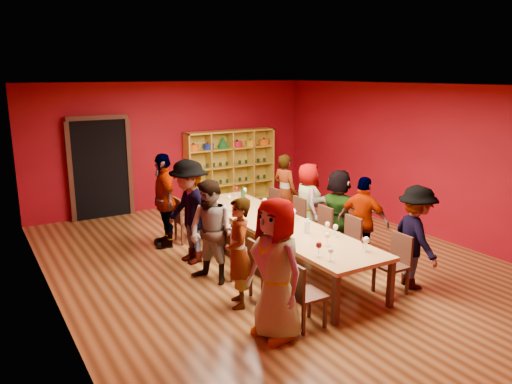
% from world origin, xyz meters
% --- Properties ---
extents(room_shell, '(7.10, 9.10, 3.04)m').
position_xyz_m(room_shell, '(0.00, 0.00, 1.50)').
color(room_shell, '#512D15').
rests_on(room_shell, ground).
extents(tasting_table, '(1.10, 4.50, 0.75)m').
position_xyz_m(tasting_table, '(0.00, 0.00, 0.70)').
color(tasting_table, '#A67845').
rests_on(tasting_table, ground).
extents(doorway, '(1.40, 0.17, 2.30)m').
position_xyz_m(doorway, '(-1.80, 4.43, 1.12)').
color(doorway, black).
rests_on(doorway, ground).
extents(shelving_unit, '(2.40, 0.40, 1.80)m').
position_xyz_m(shelving_unit, '(1.40, 4.32, 0.98)').
color(shelving_unit, '#B59528').
rests_on(shelving_unit, ground).
extents(chair_person_left_0, '(0.42, 0.42, 0.89)m').
position_xyz_m(chair_person_left_0, '(-0.91, -2.00, 0.50)').
color(chair_person_left_0, '#331911').
rests_on(chair_person_left_0, ground).
extents(person_left_0, '(0.60, 0.93, 1.77)m').
position_xyz_m(person_left_0, '(-1.31, -2.00, 0.89)').
color(person_left_0, beige).
rests_on(person_left_0, ground).
extents(chair_person_left_1, '(0.42, 0.42, 0.89)m').
position_xyz_m(chair_person_left_1, '(-0.91, -1.03, 0.50)').
color(chair_person_left_1, '#331911').
rests_on(chair_person_left_1, ground).
extents(person_left_1, '(0.59, 0.68, 1.56)m').
position_xyz_m(person_left_1, '(-1.29, -1.03, 0.78)').
color(person_left_1, '#161B3D').
rests_on(person_left_1, ground).
extents(chair_person_left_2, '(0.42, 0.42, 0.89)m').
position_xyz_m(chair_person_left_2, '(-0.91, -0.11, 0.50)').
color(chair_person_left_2, '#331911').
rests_on(chair_person_left_2, ground).
extents(person_left_2, '(0.72, 0.90, 1.63)m').
position_xyz_m(person_left_2, '(-1.26, -0.11, 0.81)').
color(person_left_2, '#141C38').
rests_on(person_left_2, ground).
extents(chair_person_left_3, '(0.42, 0.42, 0.89)m').
position_xyz_m(chair_person_left_3, '(-0.91, 0.86, 0.50)').
color(chair_person_left_3, '#331911').
rests_on(chair_person_left_3, ground).
extents(person_left_3, '(0.64, 1.22, 1.80)m').
position_xyz_m(person_left_3, '(-1.20, 0.86, 0.90)').
color(person_left_3, '#BC7E83').
rests_on(person_left_3, ground).
extents(chair_person_left_4, '(0.42, 0.42, 0.89)m').
position_xyz_m(chair_person_left_4, '(-0.91, 1.88, 0.50)').
color(chair_person_left_4, '#331911').
rests_on(chair_person_left_4, ground).
extents(person_left_4, '(0.63, 1.10, 1.77)m').
position_xyz_m(person_left_4, '(-1.27, 1.88, 0.89)').
color(person_left_4, '#BF8088').
rests_on(person_left_4, ground).
extents(chair_person_right_0, '(0.42, 0.42, 0.89)m').
position_xyz_m(chair_person_right_0, '(0.91, -1.84, 0.50)').
color(chair_person_right_0, '#331911').
rests_on(chair_person_right_0, ground).
extents(person_right_0, '(0.71, 1.10, 1.58)m').
position_xyz_m(person_right_0, '(1.31, -1.84, 0.79)').
color(person_right_0, '#48474C').
rests_on(person_right_0, ground).
extents(chair_person_right_1, '(0.42, 0.42, 0.89)m').
position_xyz_m(chair_person_right_1, '(0.91, -0.78, 0.50)').
color(chair_person_right_1, '#331911').
rests_on(chair_person_right_1, ground).
extents(person_right_1, '(0.75, 0.99, 1.53)m').
position_xyz_m(person_right_1, '(1.23, -0.78, 0.77)').
color(person_right_1, '#D38D91').
rests_on(person_right_1, ground).
extents(chair_person_right_2, '(0.42, 0.42, 0.89)m').
position_xyz_m(chair_person_right_2, '(0.91, -0.04, 0.50)').
color(chair_person_right_2, '#331911').
rests_on(chair_person_right_2, ground).
extents(person_right_2, '(0.90, 1.47, 1.53)m').
position_xyz_m(person_right_2, '(1.32, -0.04, 0.77)').
color(person_right_2, '#16173C').
rests_on(person_right_2, ground).
extents(chair_person_right_3, '(0.42, 0.42, 0.89)m').
position_xyz_m(chair_person_right_3, '(0.91, 0.74, 0.50)').
color(chair_person_right_3, '#331911').
rests_on(chair_person_right_3, ground).
extents(person_right_3, '(0.64, 0.84, 1.52)m').
position_xyz_m(person_right_3, '(1.21, 0.74, 0.76)').
color(person_right_3, '#151739').
rests_on(person_right_3, ground).
extents(chair_person_right_4, '(0.42, 0.42, 0.89)m').
position_xyz_m(chair_person_right_4, '(0.91, 1.63, 0.50)').
color(chair_person_right_4, '#331911').
rests_on(chair_person_right_4, ground).
extents(person_right_4, '(0.55, 0.66, 1.58)m').
position_xyz_m(person_right_4, '(1.27, 1.63, 0.79)').
color(person_right_4, '#5884B5').
rests_on(person_right_4, ground).
extents(wine_glass_0, '(0.08, 0.08, 0.19)m').
position_xyz_m(wine_glass_0, '(0.09, 0.36, 0.89)').
color(wine_glass_0, silver).
rests_on(wine_glass_0, tasting_table).
extents(wine_glass_1, '(0.09, 0.09, 0.22)m').
position_xyz_m(wine_glass_1, '(-0.35, -0.91, 0.91)').
color(wine_glass_1, silver).
rests_on(wine_glass_1, tasting_table).
extents(wine_glass_2, '(0.09, 0.09, 0.22)m').
position_xyz_m(wine_glass_2, '(0.26, 1.88, 0.91)').
color(wine_glass_2, silver).
rests_on(wine_glass_2, tasting_table).
extents(wine_glass_3, '(0.07, 0.07, 0.18)m').
position_xyz_m(wine_glass_3, '(0.31, -1.78, 0.88)').
color(wine_glass_3, silver).
rests_on(wine_glass_3, tasting_table).
extents(wine_glass_4, '(0.08, 0.08, 0.19)m').
position_xyz_m(wine_glass_4, '(-0.31, 1.93, 0.89)').
color(wine_glass_4, silver).
rests_on(wine_glass_4, tasting_table).
extents(wine_glass_5, '(0.09, 0.09, 0.22)m').
position_xyz_m(wine_glass_5, '(0.34, 1.68, 0.91)').
color(wine_glass_5, silver).
rests_on(wine_glass_5, tasting_table).
extents(wine_glass_6, '(0.08, 0.08, 0.19)m').
position_xyz_m(wine_glass_6, '(-0.31, 0.98, 0.89)').
color(wine_glass_6, silver).
rests_on(wine_glass_6, tasting_table).
extents(wine_glass_7, '(0.08, 0.08, 0.20)m').
position_xyz_m(wine_glass_7, '(0.37, -1.10, 0.89)').
color(wine_glass_7, silver).
rests_on(wine_glass_7, tasting_table).
extents(wine_glass_8, '(0.07, 0.07, 0.18)m').
position_xyz_m(wine_glass_8, '(0.31, 0.89, 0.88)').
color(wine_glass_8, silver).
rests_on(wine_glass_8, tasting_table).
extents(wine_glass_9, '(0.08, 0.08, 0.20)m').
position_xyz_m(wine_glass_9, '(-0.30, 1.76, 0.90)').
color(wine_glass_9, silver).
rests_on(wine_glass_9, tasting_table).
extents(wine_glass_10, '(0.09, 0.09, 0.21)m').
position_xyz_m(wine_glass_10, '(-0.29, 0.79, 0.91)').
color(wine_glass_10, silver).
rests_on(wine_glass_10, tasting_table).
extents(wine_glass_11, '(0.07, 0.07, 0.18)m').
position_xyz_m(wine_glass_11, '(-0.34, -1.85, 0.88)').
color(wine_glass_11, silver).
rests_on(wine_glass_11, tasting_table).
extents(wine_glass_12, '(0.09, 0.09, 0.22)m').
position_xyz_m(wine_glass_12, '(0.31, -1.84, 0.91)').
color(wine_glass_12, silver).
rests_on(wine_glass_12, tasting_table).
extents(wine_glass_13, '(0.08, 0.08, 0.20)m').
position_xyz_m(wine_glass_13, '(0.37, 0.01, 0.89)').
color(wine_glass_13, silver).
rests_on(wine_glass_13, tasting_table).
extents(wine_glass_14, '(0.08, 0.08, 0.20)m').
position_xyz_m(wine_glass_14, '(0.31, -0.07, 0.90)').
color(wine_glass_14, silver).
rests_on(wine_glass_14, tasting_table).
extents(wine_glass_15, '(0.08, 0.08, 0.21)m').
position_xyz_m(wine_glass_15, '(-0.38, -1.65, 0.90)').
color(wine_glass_15, silver).
rests_on(wine_glass_15, tasting_table).
extents(wine_glass_16, '(0.07, 0.07, 0.18)m').
position_xyz_m(wine_glass_16, '(0.37, -0.90, 0.88)').
color(wine_glass_16, silver).
rests_on(wine_glass_16, tasting_table).
extents(wine_glass_17, '(0.08, 0.08, 0.20)m').
position_xyz_m(wine_glass_17, '(-0.00, -1.36, 0.89)').
color(wine_glass_17, silver).
rests_on(wine_glass_17, tasting_table).
extents(wine_glass_18, '(0.08, 0.08, 0.21)m').
position_xyz_m(wine_glass_18, '(0.28, 0.81, 0.90)').
color(wine_glass_18, silver).
rests_on(wine_glass_18, tasting_table).
extents(wine_glass_19, '(0.09, 0.09, 0.22)m').
position_xyz_m(wine_glass_19, '(-0.02, -0.35, 0.91)').
color(wine_glass_19, silver).
rests_on(wine_glass_19, tasting_table).
extents(wine_glass_20, '(0.09, 0.09, 0.21)m').
position_xyz_m(wine_glass_20, '(-0.20, 1.32, 0.91)').
color(wine_glass_20, silver).
rests_on(wine_glass_20, tasting_table).
extents(spittoon_bowl, '(0.30, 0.30, 0.16)m').
position_xyz_m(spittoon_bowl, '(0.08, 0.04, 0.82)').
color(spittoon_bowl, silver).
rests_on(spittoon_bowl, tasting_table).
extents(carafe_a, '(0.11, 0.11, 0.27)m').
position_xyz_m(carafe_a, '(-0.13, -0.03, 0.87)').
color(carafe_a, silver).
rests_on(carafe_a, tasting_table).
extents(carafe_b, '(0.10, 0.10, 0.23)m').
position_xyz_m(carafe_b, '(0.10, -0.74, 0.85)').
color(carafe_b, silver).
rests_on(carafe_b, tasting_table).
extents(wine_bottle, '(0.10, 0.10, 0.32)m').
position_xyz_m(wine_bottle, '(0.17, 1.45, 0.87)').
color(wine_bottle, '#163D1A').
rests_on(wine_bottle, tasting_table).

